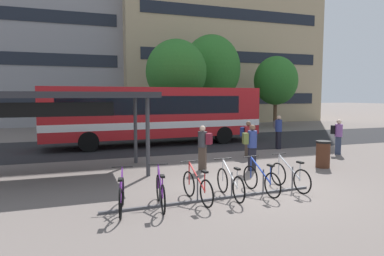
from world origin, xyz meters
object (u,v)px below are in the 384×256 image
Objects in this scene: parked_bicycle_blue_4 at (261,180)px; commuter_grey_pack_1 at (278,130)px; commuter_maroon_pack_4 at (203,144)px; street_tree_1 at (211,69)px; trash_bin at (323,154)px; parked_bicycle_purple_0 at (122,196)px; parked_bicycle_white_3 at (230,184)px; commuter_black_pack_0 at (338,134)px; parked_bicycle_silver_5 at (290,177)px; commuter_olive_pack_2 at (251,144)px; city_bus at (156,113)px; parked_bicycle_purple_1 at (161,192)px; street_tree_0 at (176,72)px; street_tree_2 at (276,81)px; transit_shelter at (48,97)px; parked_bicycle_red_2 at (197,187)px; commuter_navy_pack_3 at (247,136)px.

commuter_grey_pack_1 is (5.05, 6.79, 0.62)m from parked_bicycle_blue_4.
commuter_maroon_pack_4 is 16.92m from street_tree_1.
parked_bicycle_blue_4 is at bearing -27.32° from commuter_grey_pack_1.
trash_bin is at bearing -3.08° from commuter_grey_pack_1.
parked_bicycle_purple_0 is at bearing 87.36° from parked_bicycle_blue_4.
commuter_grey_pack_1 is at bearing -40.97° from parked_bicycle_white_3.
commuter_black_pack_0 is 1.60× the size of trash_bin.
commuter_grey_pack_1 is at bearing -37.42° from parked_bicycle_silver_5.
parked_bicycle_white_3 is at bearing -114.65° from commuter_olive_pack_2.
street_tree_1 is (6.66, 8.08, 3.20)m from city_bus.
commuter_maroon_pack_4 is (-7.17, -1.07, 0.01)m from commuter_black_pack_0.
commuter_black_pack_0 is 0.95× the size of commuter_grey_pack_1.
commuter_olive_pack_2 is at bearing -47.45° from parked_bicycle_purple_1.
street_tree_0 is 0.86× the size of street_tree_1.
parked_bicycle_purple_0 is at bearing 97.20° from parked_bicycle_purple_1.
street_tree_0 is (5.97, 15.44, 4.05)m from parked_bicycle_purple_0.
street_tree_2 is at bearing -5.06° from street_tree_1.
transit_shelter is 10.23m from trash_bin.
trash_bin reaches higher than parked_bicycle_blue_4.
trash_bin reaches higher than parked_bicycle_purple_1.
parked_bicycle_blue_4 is at bearing -108.27° from street_tree_1.
commuter_grey_pack_1 is (10.78, 2.51, -1.70)m from transit_shelter.
parked_bicycle_red_2 is 9.86m from commuter_grey_pack_1.
street_tree_2 reaches higher than commuter_maroon_pack_4.
parked_bicycle_silver_5 is at bearing -75.87° from parked_bicycle_purple_0.
parked_bicycle_white_3 is 0.22× the size of street_tree_1.
commuter_grey_pack_1 reaches higher than commuter_black_pack_0.
parked_bicycle_blue_4 is 15.87m from street_tree_0.
city_bus is 7.12× the size of parked_bicycle_purple_0.
street_tree_1 reaches higher than commuter_grey_pack_1.
street_tree_0 is 1.08× the size of street_tree_2.
commuter_navy_pack_3 is (-4.31, 0.81, -0.02)m from commuter_black_pack_0.
trash_bin is at bearing 4.67° from commuter_olive_pack_2.
parked_bicycle_silver_5 is 1.04× the size of commuter_maroon_pack_4.
street_tree_1 reaches higher than commuter_maroon_pack_4.
street_tree_0 is at bearing 99.52° from commuter_olive_pack_2.
city_bus is at bearing -6.99° from parked_bicycle_purple_0.
parked_bicycle_red_2 is at bearing -104.67° from street_tree_0.
commuter_olive_pack_2 is at bearing 171.17° from trash_bin.
commuter_olive_pack_2 is at bearing -107.29° from street_tree_1.
street_tree_0 is at bearing -151.14° from commuter_grey_pack_1.
commuter_black_pack_0 is (5.72, 4.36, 0.56)m from parked_bicycle_silver_5.
city_bus is at bearing -2.91° from parked_bicycle_blue_4.
street_tree_2 reaches higher than transit_shelter.
commuter_grey_pack_1 is 1.02× the size of commuter_olive_pack_2.
parked_bicycle_red_2 is at bearing -49.54° from transit_shelter.
commuter_navy_pack_3 is at bearing -146.14° from commuter_black_pack_0.
trash_bin is (4.49, -1.11, -0.44)m from commuter_maroon_pack_4.
parked_bicycle_white_3 is at bearing -110.93° from street_tree_1.
street_tree_2 reaches higher than parked_bicycle_purple_0.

